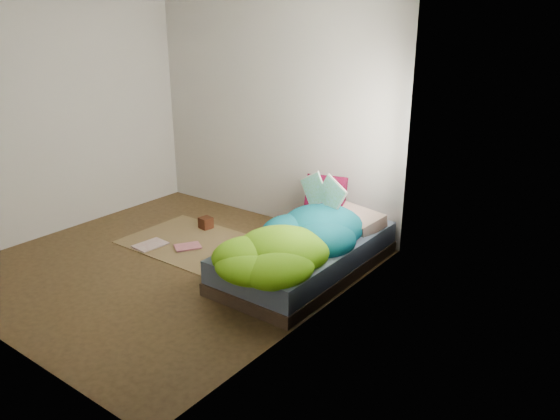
% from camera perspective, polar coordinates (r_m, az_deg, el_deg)
% --- Properties ---
extents(ground, '(3.50, 3.50, 0.00)m').
position_cam_1_polar(ground, '(5.77, -11.51, -5.61)').
color(ground, '#3C2B17').
rests_on(ground, ground).
extents(room_walls, '(3.54, 3.54, 2.62)m').
position_cam_1_polar(room_walls, '(5.29, -12.56, 10.52)').
color(room_walls, silver).
rests_on(room_walls, ground).
extents(bed, '(1.00, 2.00, 0.34)m').
position_cam_1_polar(bed, '(5.45, 2.78, -4.82)').
color(bed, '#3D2B21').
rests_on(bed, ground).
extents(duvet, '(0.96, 1.84, 0.34)m').
position_cam_1_polar(duvet, '(5.15, 1.46, -2.18)').
color(duvet, '#065769').
rests_on(duvet, bed).
extents(rug, '(1.60, 1.10, 0.01)m').
position_cam_1_polar(rug, '(6.20, -8.68, -3.51)').
color(rug, brown).
rests_on(rug, ground).
extents(pillow_floral, '(0.66, 0.49, 0.13)m').
position_cam_1_polar(pillow_floral, '(5.77, 7.76, -1.01)').
color(pillow_floral, beige).
rests_on(pillow_floral, bed).
extents(pillow_magenta, '(0.45, 0.25, 0.43)m').
position_cam_1_polar(pillow_magenta, '(6.03, 4.80, 1.56)').
color(pillow_magenta, '#4D0518').
rests_on(pillow_magenta, bed).
extents(open_book, '(0.50, 0.18, 0.30)m').
position_cam_1_polar(open_book, '(5.54, 4.46, 2.87)').
color(open_book, '#33812A').
rests_on(open_book, duvet).
extents(wooden_box, '(0.16, 0.16, 0.14)m').
position_cam_1_polar(wooden_box, '(6.60, -7.75, -1.33)').
color(wooden_box, '#35120C').
rests_on(wooden_box, rug).
extents(floor_book_a, '(0.28, 0.36, 0.03)m').
position_cam_1_polar(floor_book_a, '(6.31, -14.05, -3.29)').
color(floor_book_a, silver).
rests_on(floor_book_a, rug).
extents(floor_book_b, '(0.32, 0.35, 0.03)m').
position_cam_1_polar(floor_book_b, '(6.19, -9.83, -3.46)').
color(floor_book_b, pink).
rests_on(floor_book_b, rug).
extents(floor_book_c, '(0.28, 0.32, 0.02)m').
position_cam_1_polar(floor_book_c, '(5.62, -5.50, -5.75)').
color(floor_book_c, tan).
rests_on(floor_book_c, rug).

